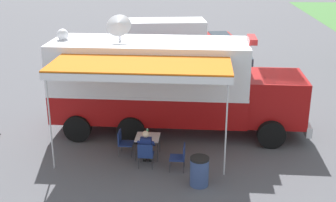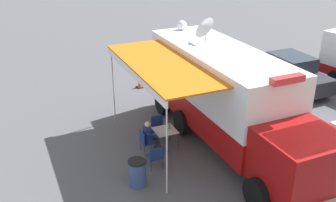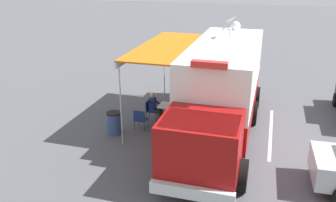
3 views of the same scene
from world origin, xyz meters
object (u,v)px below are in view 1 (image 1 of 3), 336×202
folding_table (148,138)px  folding_chair_beside_table (123,141)px  seated_responder (146,147)px  trash_bin (199,171)px  command_truck (169,83)px  folding_chair_spare_by_truck (180,155)px  folding_chair_at_table (146,153)px  water_bottle (147,132)px  support_truck (169,43)px  car_behind_truck (234,72)px  car_far_corner (116,67)px

folding_table → folding_chair_beside_table: folding_chair_beside_table is taller
seated_responder → folding_chair_beside_table: bearing=-129.1°
trash_bin → command_truck: bearing=-164.6°
command_truck → folding_chair_spare_by_truck: 3.48m
folding_chair_at_table → water_bottle: bearing=-177.7°
seated_responder → trash_bin: bearing=55.4°
trash_bin → support_truck: 13.74m
folding_chair_at_table → folding_chair_spare_by_truck: 1.12m
water_bottle → car_behind_truck: (-7.41, 3.52, 0.05)m
folding_chair_beside_table → car_behind_truck: car_behind_truck is taller
folding_table → car_behind_truck: (-7.58, 3.50, 0.21)m
water_bottle → folding_chair_at_table: size_ratio=0.26×
water_bottle → folding_chair_beside_table: water_bottle is taller
seated_responder → car_far_corner: size_ratio=0.30×
seated_responder → trash_bin: size_ratio=1.37×
car_far_corner → car_behind_truck: bearing=84.2°
folding_table → support_truck: 11.84m
command_truck → car_far_corner: command_truck is taller
folding_table → support_truck: (-11.82, 0.08, 0.71)m
car_far_corner → command_truck: bearing=27.3°
water_bottle → car_far_corner: 8.37m
folding_table → car_behind_truck: size_ratio=0.19×
folding_table → water_bottle: water_bottle is taller
folding_table → seated_responder: (0.61, 0.02, -0.02)m
seated_responder → car_behind_truck: car_behind_truck is taller
folding_table → seated_responder: 0.61m
car_behind_truck → command_truck: bearing=-28.4°
water_bottle → folding_chair_spare_by_truck: size_ratio=0.26×
car_behind_truck → seated_responder: bearing=-23.0°
folding_chair_spare_by_truck → trash_bin: 1.08m
command_truck → seated_responder: command_truck is taller
folding_chair_at_table → trash_bin: trash_bin is taller
support_truck → seated_responder: bearing=-0.3°
folding_table → trash_bin: size_ratio=0.90×
trash_bin → car_behind_truck: (-9.37, 1.77, 0.42)m
command_truck → folding_chair_spare_by_truck: size_ratio=10.98×
command_truck → folding_chair_at_table: command_truck is taller
command_truck → folding_chair_spare_by_truck: bearing=9.3°
folding_chair_at_table → folding_table: bearing=-178.9°
command_truck → folding_table: 2.65m
folding_chair_spare_by_truck → seated_responder: seated_responder is taller
water_bottle → trash_bin: size_ratio=0.25×
folding_chair_beside_table → car_behind_truck: 8.67m
command_truck → trash_bin: command_truck is taller
folding_chair_spare_by_truck → support_truck: bearing=-175.3°
water_bottle → folding_chair_beside_table: bearing=-84.3°
trash_bin → support_truck: size_ratio=0.13×
seated_responder → trash_bin: (1.18, 1.71, -0.20)m
support_truck → folding_chair_at_table: bearing=-0.3°
seated_responder → support_truck: size_ratio=0.18×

